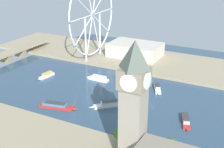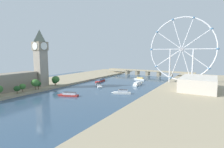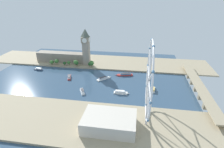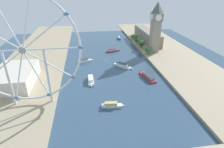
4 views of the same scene
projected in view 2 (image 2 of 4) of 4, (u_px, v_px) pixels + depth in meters
ground_plane at (97, 92)px, 231.34m from camera, size 388.17×388.17×0.00m
riverbank_left at (42, 84)px, 285.92m from camera, size 90.00×520.00×3.00m
riverbank_right at (186, 103)px, 176.39m from camera, size 90.00×520.00×3.00m
clock_tower at (41, 57)px, 252.48m from camera, size 17.19×17.19×80.80m
tree_row_embankment at (31, 84)px, 225.67m from camera, size 13.27×102.72×13.88m
ferris_wheel at (182, 50)px, 278.11m from camera, size 103.02×3.20×104.13m
riverside_hall at (198, 83)px, 230.36m from camera, size 42.25×64.51×16.65m
river_bridge at (148, 72)px, 404.27m from camera, size 200.17×17.37×11.44m
tour_boat_0 at (137, 84)px, 278.80m from camera, size 6.50×27.16×5.52m
tour_boat_2 at (69, 94)px, 208.77m from camera, size 27.10×13.37×5.02m
tour_boat_3 at (100, 80)px, 315.52m from camera, size 13.79×36.54×4.94m
tour_boat_4 at (122, 92)px, 220.38m from camera, size 24.23×14.46×5.48m
tour_boat_5 at (139, 79)px, 335.01m from camera, size 23.49×7.07×5.18m
tour_boat_6 at (99, 85)px, 269.30m from camera, size 25.35×27.33×5.18m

